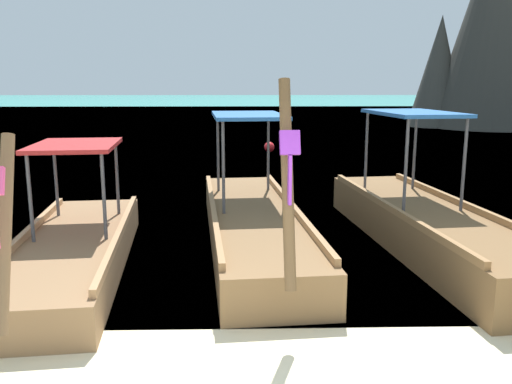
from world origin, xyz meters
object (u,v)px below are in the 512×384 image
karst_rock (492,18)px  mooring_buoy_near (269,147)px  longtail_boat_pink_ribbon (73,250)px  longtail_boat_orange_ribbon (427,225)px  longtail_boat_violet_ribbon (253,223)px

karst_rock → mooring_buoy_near: 19.15m
mooring_buoy_near → karst_rock: bearing=41.0°
longtail_boat_pink_ribbon → mooring_buoy_near: bearing=75.5°
longtail_boat_orange_ribbon → longtail_boat_pink_ribbon: bearing=-170.1°
longtail_boat_violet_ribbon → mooring_buoy_near: longtail_boat_violet_ribbon is taller
longtail_boat_orange_ribbon → longtail_boat_violet_ribbon: bearing=173.4°
longtail_boat_orange_ribbon → mooring_buoy_near: (-1.93, 12.40, -0.18)m
longtail_boat_orange_ribbon → mooring_buoy_near: 12.55m
longtail_boat_pink_ribbon → karst_rock: (17.13, 25.22, 6.08)m
karst_rock → mooring_buoy_near: size_ratio=33.49×
longtail_boat_pink_ribbon → mooring_buoy_near: longtail_boat_pink_ribbon is taller
longtail_boat_violet_ribbon → longtail_boat_orange_ribbon: (2.80, -0.32, 0.04)m
longtail_boat_violet_ribbon → mooring_buoy_near: (0.87, 12.07, -0.15)m
longtail_boat_orange_ribbon → karst_rock: (11.75, 24.28, 6.00)m
longtail_boat_pink_ribbon → karst_rock: bearing=55.8°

